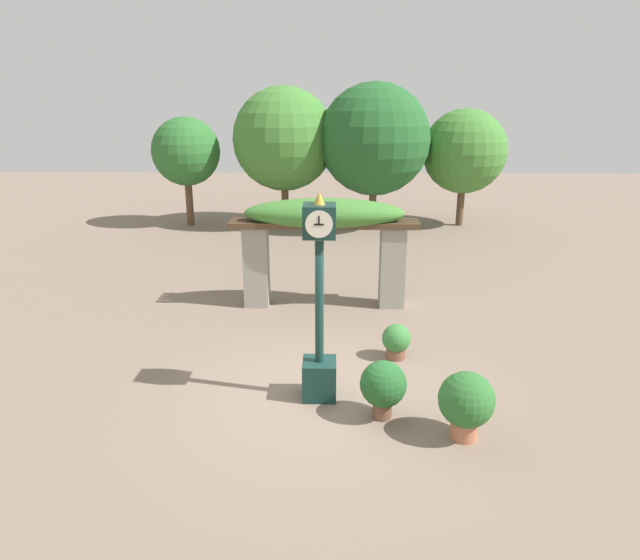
{
  "coord_description": "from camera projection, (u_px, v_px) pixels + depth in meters",
  "views": [
    {
      "loc": [
        0.16,
        -8.74,
        4.85
      ],
      "look_at": [
        -0.02,
        0.4,
        1.92
      ],
      "focal_mm": 32.0,
      "sensor_mm": 36.0,
      "label": 1
    }
  ],
  "objects": [
    {
      "name": "potted_plant_near_left",
      "position": [
        466.0,
        402.0,
        8.35
      ],
      "size": [
        0.83,
        0.83,
        1.05
      ],
      "color": "#B26B4C",
      "rests_on": "ground"
    },
    {
      "name": "ground_plane",
      "position": [
        321.0,
        393.0,
        9.81
      ],
      "size": [
        60.0,
        60.0,
        0.0
      ],
      "primitive_type": "plane",
      "color": "#7F6B5B"
    },
    {
      "name": "pedestal_clock",
      "position": [
        319.0,
        315.0,
        9.26
      ],
      "size": [
        0.56,
        0.56,
        3.49
      ],
      "color": "#14332D",
      "rests_on": "ground"
    },
    {
      "name": "tree_line",
      "position": [
        342.0,
        143.0,
        21.49
      ],
      "size": [
        13.59,
        4.57,
        5.43
      ],
      "color": "brown",
      "rests_on": "ground"
    },
    {
      "name": "pergola",
      "position": [
        324.0,
        229.0,
        13.41
      ],
      "size": [
        4.44,
        1.18,
        2.62
      ],
      "color": "gray",
      "rests_on": "ground"
    },
    {
      "name": "potted_plant_far_left",
      "position": [
        396.0,
        340.0,
        11.03
      ],
      "size": [
        0.56,
        0.56,
        0.69
      ],
      "color": "brown",
      "rests_on": "ground"
    },
    {
      "name": "potted_plant_near_right",
      "position": [
        383.0,
        386.0,
        8.9
      ],
      "size": [
        0.74,
        0.74,
        0.96
      ],
      "color": "brown",
      "rests_on": "ground"
    }
  ]
}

